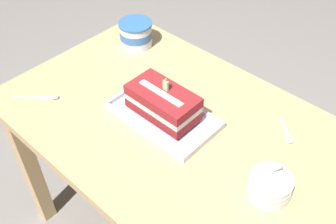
{
  "coord_description": "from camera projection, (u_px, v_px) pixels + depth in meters",
  "views": [
    {
      "loc": [
        0.6,
        -0.68,
        1.65
      ],
      "look_at": [
        -0.02,
        -0.01,
        0.78
      ],
      "focal_mm": 41.76,
      "sensor_mm": 36.0,
      "label": 1
    }
  ],
  "objects": [
    {
      "name": "foil_tray",
      "position": [
        163.0,
        116.0,
        1.28
      ],
      "size": [
        0.36,
        0.2,
        0.02
      ],
      "color": "silver",
      "rests_on": "dining_table"
    },
    {
      "name": "birthday_cake",
      "position": [
        163.0,
        102.0,
        1.24
      ],
      "size": [
        0.23,
        0.12,
        0.13
      ],
      "color": "maroon",
      "rests_on": "foil_tray"
    },
    {
      "name": "serving_spoon_near_tray",
      "position": [
        288.0,
        136.0,
        1.22
      ],
      "size": [
        0.09,
        0.09,
        0.01
      ],
      "color": "silver",
      "rests_on": "dining_table"
    },
    {
      "name": "serving_spoon_by_bowls",
      "position": [
        47.0,
        97.0,
        1.35
      ],
      "size": [
        0.13,
        0.11,
        0.01
      ],
      "color": "silver",
      "rests_on": "dining_table"
    },
    {
      "name": "ice_cream_tub",
      "position": [
        136.0,
        34.0,
        1.55
      ],
      "size": [
        0.13,
        0.13,
        0.1
      ],
      "color": "white",
      "rests_on": "dining_table"
    },
    {
      "name": "bowl_stack",
      "position": [
        270.0,
        186.0,
        1.05
      ],
      "size": [
        0.12,
        0.12,
        0.1
      ],
      "color": "white",
      "rests_on": "dining_table"
    },
    {
      "name": "dining_table",
      "position": [
        173.0,
        143.0,
        1.35
      ],
      "size": [
        1.15,
        0.75,
        0.75
      ],
      "color": "tan",
      "rests_on": "ground_plane"
    }
  ]
}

